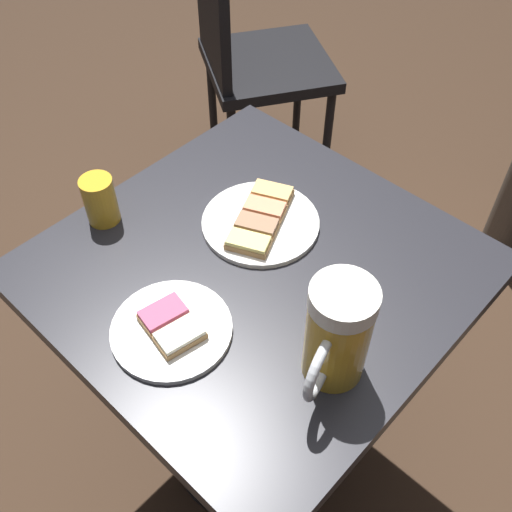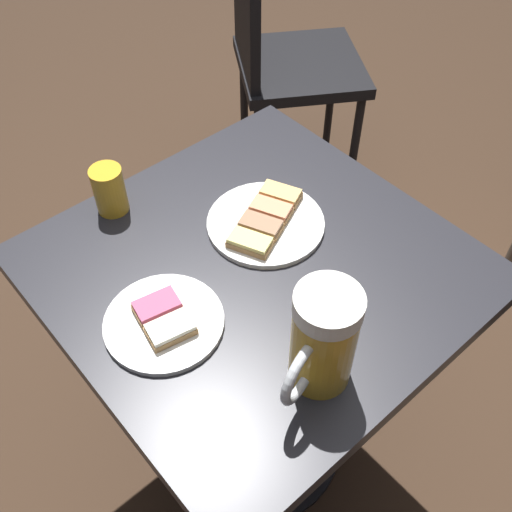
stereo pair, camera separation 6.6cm
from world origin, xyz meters
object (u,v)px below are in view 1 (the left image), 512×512
at_px(beer_mug, 337,335).
at_px(beer_glass_small, 100,200).
at_px(plate_near, 261,221).
at_px(plate_far, 172,329).
at_px(cafe_chair, 248,51).

bearing_deg(beer_mug, beer_glass_small, 94.12).
relative_size(plate_near, plate_far, 1.12).
height_order(beer_glass_small, cafe_chair, cafe_chair).
bearing_deg(plate_near, plate_far, -167.14).
bearing_deg(plate_near, beer_glass_small, 130.14).
distance_m(beer_mug, beer_glass_small, 0.51).
xyz_separation_m(beer_mug, beer_glass_small, (-0.04, 0.51, -0.04)).
bearing_deg(beer_glass_small, plate_far, -106.16).
bearing_deg(beer_glass_small, cafe_chair, 27.32).
distance_m(plate_far, beer_mug, 0.26).
xyz_separation_m(plate_near, beer_mug, (-0.15, -0.28, 0.08)).
bearing_deg(beer_mug, plate_near, 62.06).
xyz_separation_m(beer_glass_small, cafe_chair, (0.83, 0.43, -0.21)).
distance_m(beer_mug, cafe_chair, 1.25).
height_order(beer_mug, cafe_chair, cafe_chair).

